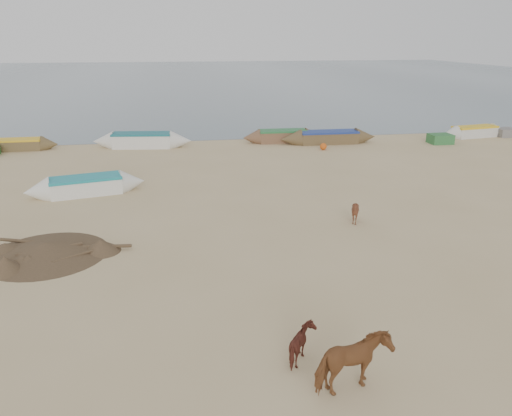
{
  "coord_description": "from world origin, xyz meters",
  "views": [
    {
      "loc": [
        -2.88,
        -13.14,
        6.98
      ],
      "look_at": [
        0.0,
        4.0,
        1.0
      ],
      "focal_mm": 35.0,
      "sensor_mm": 36.0,
      "label": 1
    }
  ],
  "objects": [
    {
      "name": "ground",
      "position": [
        0.0,
        0.0,
        0.0
      ],
      "size": [
        140.0,
        140.0,
        0.0
      ],
      "primitive_type": "plane",
      "color": "tan",
      "rests_on": "ground"
    },
    {
      "name": "sea",
      "position": [
        0.0,
        82.0,
        0.01
      ],
      "size": [
        160.0,
        160.0,
        0.0
      ],
      "primitive_type": "plane",
      "color": "slate",
      "rests_on": "ground"
    },
    {
      "name": "cow_adult",
      "position": [
        0.49,
        -5.01,
        0.67
      ],
      "size": [
        1.72,
        1.13,
        1.34
      ],
      "primitive_type": "imported",
      "rotation": [
        0.0,
        0.0,
        1.85
      ],
      "color": "brown",
      "rests_on": "ground"
    },
    {
      "name": "calf_front",
      "position": [
        4.01,
        4.38,
        0.48
      ],
      "size": [
        1.13,
        1.09,
        0.97
      ],
      "primitive_type": "imported",
      "rotation": [
        0.0,
        0.0,
        -1.11
      ],
      "color": "#562C1B",
      "rests_on": "ground"
    },
    {
      "name": "calf_right",
      "position": [
        -0.25,
        -3.89,
        0.43
      ],
      "size": [
        0.81,
        0.92,
        0.86
      ],
      "primitive_type": "imported",
      "rotation": [
        0.0,
        0.0,
        1.47
      ],
      "color": "#602A1F",
      "rests_on": "ground"
    },
    {
      "name": "near_canoe",
      "position": [
        -7.0,
        10.17,
        0.42
      ],
      "size": [
        5.56,
        2.47,
        0.83
      ],
      "primitive_type": null,
      "rotation": [
        0.0,
        0.0,
        0.22
      ],
      "color": "silver",
      "rests_on": "ground"
    },
    {
      "name": "debris_pile",
      "position": [
        -7.3,
        3.25,
        0.22
      ],
      "size": [
        4.53,
        4.53,
        0.44
      ],
      "primitive_type": "cone",
      "rotation": [
        0.0,
        0.0,
        -0.12
      ],
      "color": "brown",
      "rests_on": "ground"
    },
    {
      "name": "waterline_canoes",
      "position": [
        -4.33,
        20.47,
        0.43
      ],
      "size": [
        52.24,
        3.47,
        0.98
      ],
      "color": "brown",
      "rests_on": "ground"
    },
    {
      "name": "beach_clutter",
      "position": [
        4.52,
        19.52,
        0.3
      ],
      "size": [
        42.79,
        4.49,
        0.64
      ],
      "color": "#2C602B",
      "rests_on": "ground"
    }
  ]
}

